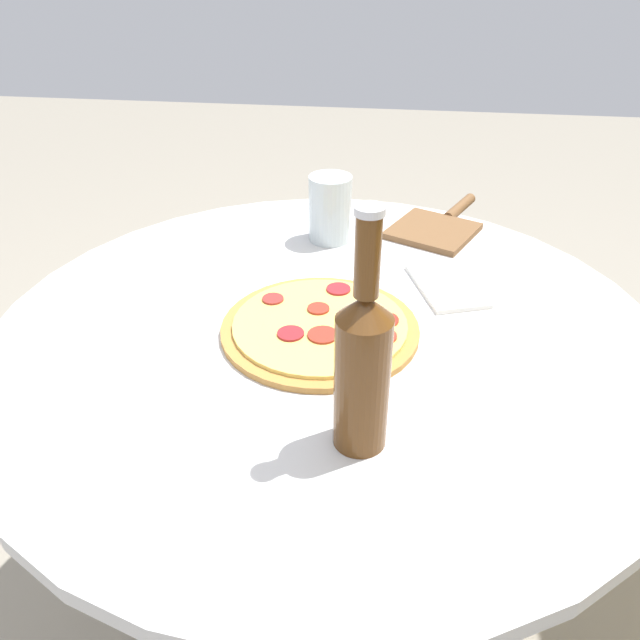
{
  "coord_description": "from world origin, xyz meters",
  "views": [
    {
      "loc": [
        0.77,
        0.09,
        1.21
      ],
      "look_at": [
        0.02,
        -0.01,
        0.71
      ],
      "focal_mm": 35.0,
      "sensor_mm": 36.0,
      "label": 1
    }
  ],
  "objects_px": {
    "pizza": "(321,327)",
    "drinking_glass": "(330,209)",
    "beer_bottle": "(363,365)",
    "pizza_paddle": "(438,226)"
  },
  "relations": [
    {
      "from": "pizza",
      "to": "drinking_glass",
      "type": "xyz_separation_m",
      "value": [
        -0.31,
        -0.02,
        0.05
      ]
    },
    {
      "from": "beer_bottle",
      "to": "drinking_glass",
      "type": "height_order",
      "value": "beer_bottle"
    },
    {
      "from": "beer_bottle",
      "to": "drinking_glass",
      "type": "xyz_separation_m",
      "value": [
        -0.54,
        -0.1,
        -0.05
      ]
    },
    {
      "from": "pizza",
      "to": "drinking_glass",
      "type": "distance_m",
      "value": 0.32
    },
    {
      "from": "pizza",
      "to": "drinking_glass",
      "type": "height_order",
      "value": "drinking_glass"
    },
    {
      "from": "pizza",
      "to": "pizza_paddle",
      "type": "distance_m",
      "value": 0.43
    },
    {
      "from": "pizza",
      "to": "beer_bottle",
      "type": "relative_size",
      "value": 1.0
    },
    {
      "from": "beer_bottle",
      "to": "pizza",
      "type": "bearing_deg",
      "value": -161.47
    },
    {
      "from": "drinking_glass",
      "to": "beer_bottle",
      "type": "bearing_deg",
      "value": 10.26
    },
    {
      "from": "pizza_paddle",
      "to": "drinking_glass",
      "type": "relative_size",
      "value": 2.28
    }
  ]
}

